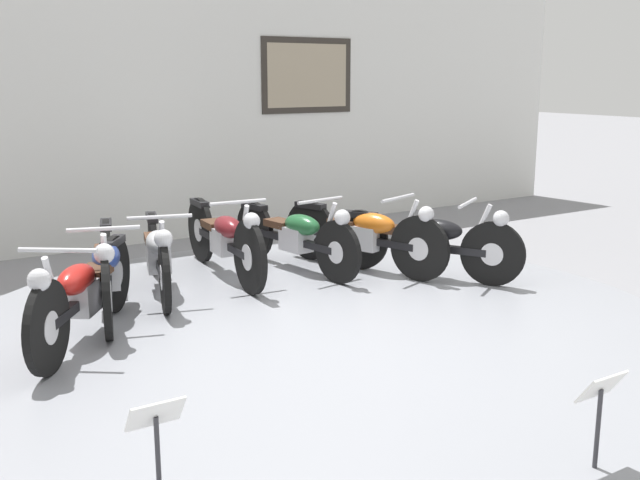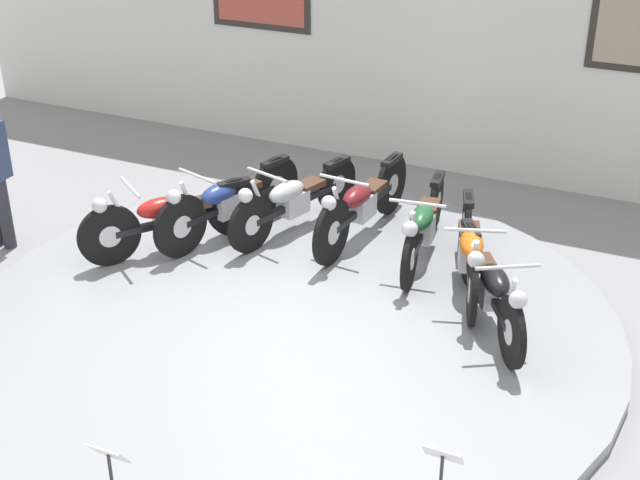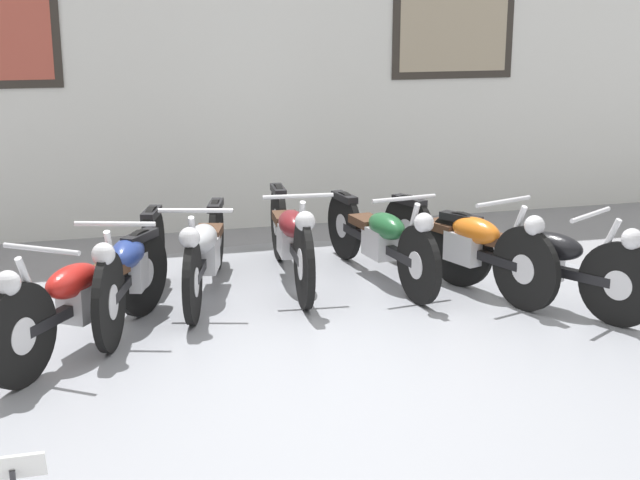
# 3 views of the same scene
# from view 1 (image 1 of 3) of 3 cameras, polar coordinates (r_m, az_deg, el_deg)

# --- Properties ---
(ground_plane) EXTENTS (60.00, 60.00, 0.00)m
(ground_plane) POSITION_cam_1_polar(r_m,az_deg,el_deg) (5.98, -0.14, -7.56)
(ground_plane) COLOR gray
(display_platform) EXTENTS (5.90, 5.90, 0.12)m
(display_platform) POSITION_cam_1_polar(r_m,az_deg,el_deg) (5.96, -0.14, -7.02)
(display_platform) COLOR gray
(display_platform) RESTS_ON ground_plane
(back_wall) EXTENTS (14.00, 0.22, 3.70)m
(back_wall) POSITION_cam_1_polar(r_m,az_deg,el_deg) (9.42, -14.11, 10.93)
(back_wall) COLOR silver
(back_wall) RESTS_ON ground_plane
(motorcycle_red) EXTENTS (1.21, 1.64, 0.79)m
(motorcycle_red) POSITION_cam_1_polar(r_m,az_deg,el_deg) (5.76, -17.66, -3.70)
(motorcycle_red) COLOR black
(motorcycle_red) RESTS_ON display_platform
(motorcycle_blue) EXTENTS (0.71, 1.93, 0.80)m
(motorcycle_blue) POSITION_cam_1_polar(r_m,az_deg,el_deg) (6.35, -15.92, -2.01)
(motorcycle_blue) COLOR black
(motorcycle_blue) RESTS_ON display_platform
(motorcycle_silver) EXTENTS (0.68, 1.89, 0.78)m
(motorcycle_silver) POSITION_cam_1_polar(r_m,az_deg,el_deg) (6.88, -12.22, -0.91)
(motorcycle_silver) COLOR black
(motorcycle_silver) RESTS_ON display_platform
(motorcycle_maroon) EXTENTS (0.54, 2.02, 0.81)m
(motorcycle_maroon) POSITION_cam_1_polar(r_m,az_deg,el_deg) (7.26, -7.29, 0.23)
(motorcycle_maroon) COLOR black
(motorcycle_maroon) RESTS_ON display_platform
(motorcycle_green) EXTENTS (0.54, 1.94, 0.78)m
(motorcycle_green) POSITION_cam_1_polar(r_m,az_deg,el_deg) (7.48, -1.83, 0.45)
(motorcycle_green) COLOR black
(motorcycle_green) RESTS_ON display_platform
(motorcycle_orange) EXTENTS (0.73, 1.90, 0.79)m
(motorcycle_orange) POSITION_cam_1_polar(r_m,az_deg,el_deg) (7.48, 3.49, 0.53)
(motorcycle_orange) COLOR black
(motorcycle_orange) RESTS_ON display_platform
(motorcycle_black) EXTENTS (1.05, 1.71, 0.78)m
(motorcycle_black) POSITION_cam_1_polar(r_m,az_deg,el_deg) (7.28, 8.22, 0.00)
(motorcycle_black) COLOR black
(motorcycle_black) RESTS_ON display_platform
(info_placard_front_left) EXTENTS (0.26, 0.11, 0.51)m
(info_placard_front_left) POSITION_cam_1_polar(r_m,az_deg,el_deg) (3.57, -12.36, -13.81)
(info_placard_front_left) COLOR #333338
(info_placard_front_left) RESTS_ON display_platform
(info_placard_front_centre) EXTENTS (0.26, 0.11, 0.51)m
(info_placard_front_centre) POSITION_cam_1_polar(r_m,az_deg,el_deg) (4.01, 20.58, -11.31)
(info_placard_front_centre) COLOR #333338
(info_placard_front_centre) RESTS_ON display_platform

